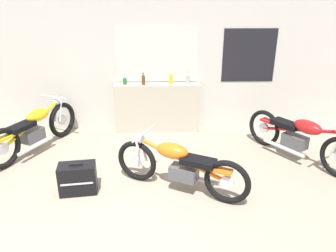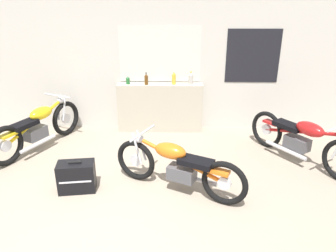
# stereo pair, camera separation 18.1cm
# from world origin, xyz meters

# --- Properties ---
(ground_plane) EXTENTS (24.00, 24.00, 0.00)m
(ground_plane) POSITION_xyz_m (0.00, 0.00, 0.00)
(ground_plane) COLOR gray
(wall_back) EXTENTS (10.00, 0.07, 2.80)m
(wall_back) POSITION_xyz_m (0.03, 3.58, 1.40)
(wall_back) COLOR beige
(wall_back) RESTS_ON ground_plane
(sill_counter) EXTENTS (1.70, 0.28, 0.98)m
(sill_counter) POSITION_xyz_m (0.54, 3.40, 0.49)
(sill_counter) COLOR #B7AD99
(sill_counter) RESTS_ON ground_plane
(bottle_leftmost) EXTENTS (0.07, 0.07, 0.16)m
(bottle_leftmost) POSITION_xyz_m (-0.09, 3.39, 1.06)
(bottle_leftmost) COLOR #23662D
(bottle_leftmost) RESTS_ON sill_counter
(bottle_left_center) EXTENTS (0.07, 0.07, 0.24)m
(bottle_left_center) POSITION_xyz_m (0.27, 3.35, 1.09)
(bottle_left_center) COLOR #5B3814
(bottle_left_center) RESTS_ON sill_counter
(bottle_center) EXTENTS (0.08, 0.08, 0.27)m
(bottle_center) POSITION_xyz_m (0.81, 3.38, 1.10)
(bottle_center) COLOR gold
(bottle_center) RESTS_ON sill_counter
(bottle_right_center) EXTENTS (0.09, 0.09, 0.25)m
(bottle_right_center) POSITION_xyz_m (1.14, 3.38, 1.10)
(bottle_right_center) COLOR #B7B2A8
(bottle_right_center) RESTS_ON sill_counter
(motorcycle_orange) EXTENTS (1.86, 1.03, 0.82)m
(motorcycle_orange) POSITION_xyz_m (0.86, 1.16, 0.40)
(motorcycle_orange) COLOR black
(motorcycle_orange) RESTS_ON ground_plane
(motorcycle_yellow) EXTENTS (1.03, 1.91, 0.86)m
(motorcycle_yellow) POSITION_xyz_m (-1.63, 2.51, 0.42)
(motorcycle_yellow) COLOR black
(motorcycle_yellow) RESTS_ON ground_plane
(motorcycle_red) EXTENTS (1.26, 1.80, 0.86)m
(motorcycle_red) POSITION_xyz_m (2.92, 2.06, 0.42)
(motorcycle_red) COLOR black
(motorcycle_red) RESTS_ON ground_plane
(hard_case_black) EXTENTS (0.55, 0.36, 0.46)m
(hard_case_black) POSITION_xyz_m (-0.58, 1.16, 0.22)
(hard_case_black) COLOR black
(hard_case_black) RESTS_ON ground_plane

